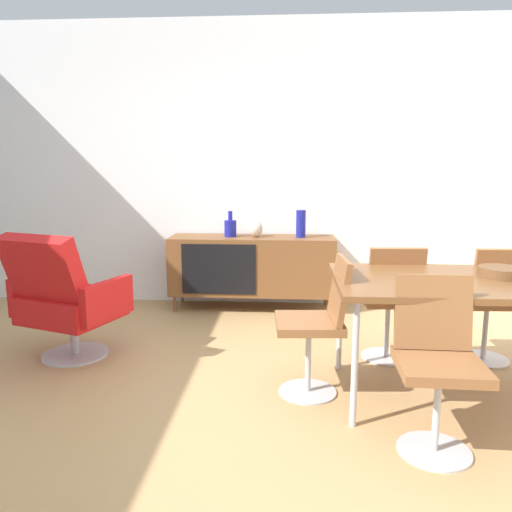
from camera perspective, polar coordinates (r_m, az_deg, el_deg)
The scene contains 13 objects.
ground_plane at distance 2.83m, azimuth -1.30°, elevation -19.24°, with size 8.32×8.32×0.00m, color tan.
wall_back at distance 5.05m, azimuth 1.26°, elevation 10.34°, with size 6.80×0.12×2.80m, color white.
sideboard at distance 4.85m, azimuth -0.48°, elevation -1.06°, with size 1.60×0.45×0.72m.
vase_cobalt at distance 4.82m, azimuth -2.97°, elevation 3.27°, with size 0.12×0.12×0.25m.
vase_sculptural_dark at distance 4.78m, azimuth 5.18°, elevation 3.72°, with size 0.09×0.09×0.26m.
vase_ceramic_small at distance 4.80m, azimuth -0.03°, elevation 3.19°, with size 0.13×0.13×0.16m.
dining_table at distance 3.18m, azimuth 23.58°, elevation -3.20°, with size 1.60×0.90×0.74m.
wooden_bowl_on_table at distance 3.30m, azimuth 26.36°, elevation -1.69°, with size 0.26×0.26×0.06m, color brown.
dining_chair_near_window at distance 3.06m, azimuth 7.26°, elevation -7.35°, with size 0.45×0.42×0.86m.
dining_chair_back_right at distance 3.87m, azimuth 25.50°, elevation -4.56°, with size 0.41×0.44×0.86m.
dining_chair_front_left at distance 2.63m, azimuth 20.08°, elevation -10.91°, with size 0.41×0.44×0.86m.
dining_chair_back_left at distance 3.66m, azimuth 15.26°, elevation -4.69°, with size 0.42×0.44×0.86m.
lounge_chair_red at distance 3.83m, azimuth -21.17°, elevation -4.41°, with size 0.85×0.82×0.95m.
Camera 1 is at (0.22, -2.45, 1.39)m, focal length 34.75 mm.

